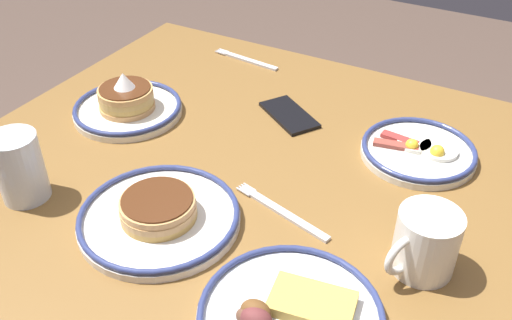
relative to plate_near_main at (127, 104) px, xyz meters
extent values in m
cube|color=brown|center=(-0.38, 0.03, -0.04)|extent=(1.22, 0.98, 0.04)
cylinder|color=brown|center=(0.12, -0.34, -0.42)|extent=(0.08, 0.08, 0.71)
cylinder|color=silver|center=(0.00, 0.00, -0.02)|extent=(0.23, 0.23, 0.01)
torus|color=navy|center=(0.00, 0.00, 0.00)|extent=(0.23, 0.23, 0.01)
cylinder|color=tan|center=(0.00, 0.00, 0.00)|extent=(0.12, 0.12, 0.01)
cylinder|color=gold|center=(0.00, 0.00, 0.01)|extent=(0.12, 0.12, 0.01)
cylinder|color=tan|center=(0.00, 0.00, 0.02)|extent=(0.12, 0.12, 0.01)
cylinder|color=tan|center=(0.00, 0.00, 0.03)|extent=(0.12, 0.12, 0.01)
cylinder|color=#4C2814|center=(0.00, 0.00, 0.04)|extent=(0.11, 0.11, 0.00)
cone|color=white|center=(0.00, 0.00, 0.06)|extent=(0.04, 0.04, 0.03)
cylinder|color=white|center=(-0.55, 0.33, -0.02)|extent=(0.26, 0.26, 0.01)
torus|color=navy|center=(-0.55, 0.33, 0.00)|extent=(0.26, 0.26, 0.01)
cube|color=gold|center=(-0.57, 0.30, 0.00)|extent=(0.13, 0.09, 0.02)
ellipsoid|color=brown|center=(-0.52, 0.36, 0.01)|extent=(0.04, 0.03, 0.03)
ellipsoid|color=brown|center=(-0.52, 0.36, 0.01)|extent=(0.04, 0.03, 0.03)
ellipsoid|color=brown|center=(-0.51, 0.37, 0.00)|extent=(0.03, 0.03, 0.03)
ellipsoid|color=brown|center=(-0.52, 0.37, 0.01)|extent=(0.05, 0.04, 0.04)
cylinder|color=silver|center=(-0.60, -0.15, -0.02)|extent=(0.22, 0.22, 0.01)
torus|color=navy|center=(-0.60, -0.15, 0.00)|extent=(0.22, 0.22, 0.01)
cylinder|color=white|center=(-0.63, -0.16, -0.01)|extent=(0.07, 0.07, 0.01)
sphere|color=yellow|center=(-0.63, -0.15, 0.00)|extent=(0.03, 0.03, 0.03)
cylinder|color=white|center=(-0.58, -0.16, -0.01)|extent=(0.07, 0.07, 0.01)
sphere|color=yellow|center=(-0.58, -0.14, 0.00)|extent=(0.03, 0.03, 0.03)
cube|color=#A3322E|center=(-0.55, -0.16, 0.00)|extent=(0.08, 0.03, 0.01)
cube|color=#994135|center=(-0.55, -0.14, 0.00)|extent=(0.09, 0.04, 0.01)
cylinder|color=silver|center=(-0.27, 0.25, -0.02)|extent=(0.27, 0.27, 0.01)
torus|color=navy|center=(-0.27, 0.25, 0.00)|extent=(0.27, 0.27, 0.01)
cylinder|color=gold|center=(-0.27, 0.25, 0.00)|extent=(0.13, 0.13, 0.01)
cylinder|color=tan|center=(-0.27, 0.25, 0.01)|extent=(0.13, 0.13, 0.01)
cylinder|color=tan|center=(-0.27, 0.25, 0.02)|extent=(0.13, 0.13, 0.01)
cylinder|color=#4C2814|center=(-0.27, 0.25, 0.03)|extent=(0.12, 0.12, 0.00)
cylinder|color=white|center=(-0.68, 0.14, 0.03)|extent=(0.10, 0.10, 0.10)
torus|color=white|center=(-0.66, 0.18, 0.03)|extent=(0.04, 0.07, 0.07)
cylinder|color=brown|center=(-0.68, 0.14, 0.06)|extent=(0.08, 0.08, 0.01)
cylinder|color=silver|center=(-0.02, 0.31, 0.04)|extent=(0.08, 0.08, 0.13)
cylinder|color=black|center=(-0.02, 0.31, 0.02)|extent=(0.07, 0.07, 0.09)
cube|color=black|center=(-0.31, -0.16, -0.02)|extent=(0.16, 0.14, 0.01)
cube|color=silver|center=(-0.44, 0.13, -0.02)|extent=(0.19, 0.06, 0.01)
cube|color=silver|center=(-0.36, 0.10, -0.02)|extent=(0.03, 0.01, 0.00)
cube|color=silver|center=(-0.36, 0.11, -0.02)|extent=(0.03, 0.01, 0.00)
cube|color=silver|center=(-0.36, 0.11, -0.02)|extent=(0.03, 0.01, 0.00)
cube|color=silver|center=(-0.36, 0.12, -0.02)|extent=(0.03, 0.01, 0.00)
cube|color=silver|center=(-0.10, -0.35, -0.02)|extent=(0.18, 0.03, 0.01)
cube|color=silver|center=(-0.02, -0.37, -0.02)|extent=(0.03, 0.01, 0.00)
cube|color=silver|center=(-0.02, -0.36, -0.02)|extent=(0.03, 0.01, 0.00)
cube|color=silver|center=(-0.02, -0.36, -0.02)|extent=(0.03, 0.01, 0.00)
cube|color=silver|center=(-0.02, -0.35, -0.02)|extent=(0.03, 0.01, 0.00)
camera|label=1|loc=(-0.76, 0.79, 0.62)|focal=39.85mm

